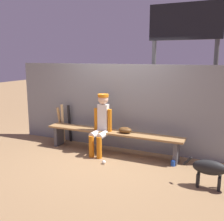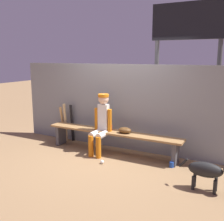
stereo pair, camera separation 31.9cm
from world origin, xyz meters
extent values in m
plane|color=olive|center=(0.00, 0.00, 0.00)|extent=(30.00, 30.00, 0.00)
cube|color=gray|center=(0.00, 0.41, 0.95)|extent=(5.22, 0.03, 1.89)
cube|color=olive|center=(0.00, 0.00, 0.47)|extent=(3.04, 0.36, 0.04)
cube|color=#4C4C51|center=(-1.37, 0.00, 0.22)|extent=(0.08, 0.29, 0.45)
cube|color=#4C4C51|center=(1.37, 0.00, 0.22)|extent=(0.08, 0.29, 0.45)
cube|color=silver|center=(-0.20, 0.00, 0.77)|extent=(0.22, 0.13, 0.57)
sphere|color=beige|center=(-0.20, 0.00, 1.17)|extent=(0.22, 0.22, 0.22)
cylinder|color=orange|center=(-0.20, 0.00, 1.24)|extent=(0.23, 0.23, 0.06)
cylinder|color=silver|center=(-0.29, -0.19, 0.45)|extent=(0.13, 0.38, 0.13)
cylinder|color=orange|center=(-0.29, -0.38, 0.22)|extent=(0.11, 0.11, 0.45)
cylinder|color=orange|center=(-0.36, -0.02, 0.72)|extent=(0.09, 0.09, 0.48)
cylinder|color=silver|center=(-0.11, -0.19, 0.45)|extent=(0.13, 0.38, 0.13)
cylinder|color=orange|center=(-0.11, -0.38, 0.22)|extent=(0.11, 0.11, 0.45)
cylinder|color=orange|center=(-0.04, -0.02, 0.72)|extent=(0.09, 0.09, 0.48)
ellipsoid|color=#593819|center=(0.30, 0.00, 0.55)|extent=(0.28, 0.20, 0.12)
cylinder|color=black|center=(-1.28, 0.32, 0.45)|extent=(0.07, 0.14, 0.91)
cylinder|color=tan|center=(-1.41, 0.24, 0.47)|extent=(0.08, 0.15, 0.94)
cylinder|color=tan|center=(-1.53, 0.29, 0.43)|extent=(0.09, 0.27, 0.86)
sphere|color=white|center=(0.11, -0.62, 0.04)|extent=(0.07, 0.07, 0.07)
cylinder|color=#1E47AD|center=(1.35, -0.16, 0.06)|extent=(0.08, 0.08, 0.11)
cylinder|color=red|center=(-0.07, 0.06, 0.54)|extent=(0.08, 0.08, 0.11)
cylinder|color=#3F3F42|center=(0.47, 1.40, 1.21)|extent=(0.10, 0.10, 2.42)
cylinder|color=#3F3F42|center=(1.88, 1.40, 1.21)|extent=(0.10, 0.10, 2.42)
cube|color=black|center=(1.17, 1.40, 2.83)|extent=(1.65, 0.08, 0.81)
ellipsoid|color=black|center=(2.05, -0.80, 0.34)|extent=(0.52, 0.20, 0.24)
cylinder|color=black|center=(1.71, -0.80, 0.39)|extent=(0.15, 0.04, 0.16)
cylinder|color=black|center=(2.21, -0.74, 0.11)|extent=(0.05, 0.05, 0.22)
cylinder|color=black|center=(2.21, -0.86, 0.11)|extent=(0.05, 0.05, 0.22)
cylinder|color=black|center=(1.89, -0.74, 0.11)|extent=(0.05, 0.05, 0.22)
cylinder|color=black|center=(1.89, -0.86, 0.11)|extent=(0.05, 0.05, 0.22)
camera|label=1|loc=(2.32, -5.10, 2.05)|focal=43.76mm
camera|label=2|loc=(2.60, -4.96, 2.05)|focal=43.76mm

